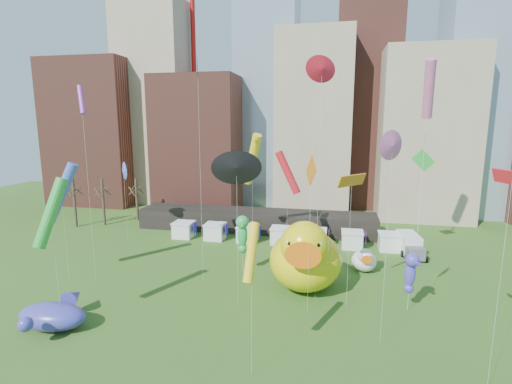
% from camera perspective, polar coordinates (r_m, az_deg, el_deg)
% --- Properties ---
extents(skyline, '(101.00, 23.00, 68.00)m').
position_cam_1_polar(skyline, '(78.67, 7.43, 13.24)').
color(skyline, brown).
rests_on(skyline, ground).
extents(pavilion, '(38.00, 6.00, 3.20)m').
position_cam_1_polar(pavilion, '(62.57, -0.04, -4.26)').
color(pavilion, black).
rests_on(pavilion, ground).
extents(vendor_tents, '(33.24, 2.80, 2.40)m').
position_cam_1_polar(vendor_tents, '(56.20, 3.76, -6.51)').
color(vendor_tents, white).
rests_on(vendor_tents, ground).
extents(bare_trees, '(8.44, 6.44, 8.50)m').
position_cam_1_polar(bare_trees, '(70.69, -21.56, -1.28)').
color(bare_trees, '#382B21').
rests_on(bare_trees, ground).
extents(big_duck, '(7.80, 10.42, 7.99)m').
position_cam_1_polar(big_duck, '(40.65, 7.31, -9.49)').
color(big_duck, yellow).
rests_on(big_duck, ground).
extents(small_duck, '(3.12, 4.06, 3.05)m').
position_cam_1_polar(small_duck, '(47.68, 15.74, -9.67)').
color(small_duck, white).
rests_on(small_duck, ground).
extents(seahorse_green, '(1.67, 2.01, 6.88)m').
position_cam_1_polar(seahorse_green, '(44.51, -2.03, -5.81)').
color(seahorse_green, silver).
rests_on(seahorse_green, ground).
extents(seahorse_purple, '(1.72, 1.90, 5.63)m').
position_cam_1_polar(seahorse_purple, '(38.75, 21.93, -10.64)').
color(seahorse_purple, silver).
rests_on(seahorse_purple, ground).
extents(whale_inflatable, '(6.10, 7.67, 2.62)m').
position_cam_1_polar(whale_inflatable, '(38.60, -27.78, -15.77)').
color(whale_inflatable, '#53338D').
rests_on(whale_inflatable, ground).
extents(box_truck, '(3.01, 6.44, 2.65)m').
position_cam_1_polar(box_truck, '(55.50, 21.79, -7.21)').
color(box_truck, white).
rests_on(box_truck, ground).
extents(kite_0, '(1.90, 1.94, 23.30)m').
position_cam_1_polar(kite_0, '(36.57, 9.74, 17.50)').
color(kite_0, silver).
rests_on(kite_0, ground).
extents(kite_1, '(1.50, 1.96, 16.86)m').
position_cam_1_polar(kite_1, '(29.81, 19.59, 6.50)').
color(kite_1, silver).
rests_on(kite_1, ground).
extents(kite_2, '(3.07, 1.29, 14.86)m').
position_cam_1_polar(kite_2, '(34.91, -2.89, 3.59)').
color(kite_2, silver).
rests_on(kite_2, ground).
extents(kite_3, '(2.84, 0.05, 14.11)m').
position_cam_1_polar(kite_3, '(52.22, 23.51, 4.13)').
color(kite_3, silver).
rests_on(kite_3, ground).
extents(kite_4, '(3.42, 3.86, 16.06)m').
position_cam_1_polar(kite_4, '(49.58, -0.56, 4.85)').
color(kite_4, silver).
rests_on(kite_4, ground).
extents(kite_5, '(1.83, 2.13, 11.82)m').
position_cam_1_polar(kite_5, '(57.66, -19.05, 2.98)').
color(kite_5, silver).
rests_on(kite_5, ground).
extents(kite_6, '(1.09, 2.69, 14.71)m').
position_cam_1_polar(kite_6, '(33.62, 8.15, 2.85)').
color(kite_6, silver).
rests_on(kite_6, ground).
extents(kite_7, '(1.57, 1.67, 21.14)m').
position_cam_1_polar(kite_7, '(44.03, -24.45, 12.27)').
color(kite_7, silver).
rests_on(kite_7, ground).
extents(kite_8, '(3.44, 1.31, 13.85)m').
position_cam_1_polar(kite_8, '(49.56, 4.74, 2.89)').
color(kite_8, silver).
rests_on(kite_8, ground).
extents(kite_9, '(1.95, 4.16, 24.52)m').
position_cam_1_polar(kite_9, '(50.26, 24.24, 13.70)').
color(kite_9, silver).
rests_on(kite_9, ground).
extents(kite_10, '(0.76, 2.09, 23.78)m').
position_cam_1_polar(kite_10, '(40.46, -8.63, 16.50)').
color(kite_10, silver).
rests_on(kite_10, ground).
extents(kite_11, '(2.10, 3.46, 12.99)m').
position_cam_1_polar(kite_11, '(35.41, -28.14, -2.74)').
color(kite_11, silver).
rests_on(kite_11, ground).
extents(kite_12, '(0.85, 2.33, 10.88)m').
position_cam_1_polar(kite_12, '(25.72, -0.70, -8.93)').
color(kite_12, silver).
rests_on(kite_12, ground).
extents(kite_13, '(4.07, 2.76, 13.20)m').
position_cam_1_polar(kite_13, '(46.70, -26.88, -0.12)').
color(kite_13, silver).
rests_on(kite_13, ground).
extents(kite_14, '(2.66, 3.05, 12.76)m').
position_cam_1_polar(kite_14, '(35.73, 14.01, 1.61)').
color(kite_14, silver).
rests_on(kite_14, ground).
extents(kite_15, '(0.45, 1.75, 16.27)m').
position_cam_1_polar(kite_15, '(51.51, 23.72, 6.58)').
color(kite_15, silver).
rests_on(kite_15, ground).
extents(kite_16, '(1.48, 2.71, 14.65)m').
position_cam_1_polar(kite_16, '(27.02, 33.74, 1.58)').
color(kite_16, silver).
rests_on(kite_16, ground).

